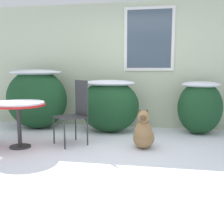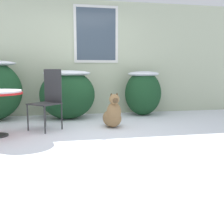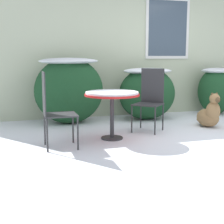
# 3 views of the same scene
# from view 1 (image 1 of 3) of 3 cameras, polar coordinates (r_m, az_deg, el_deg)

# --- Properties ---
(ground_plane) EXTENTS (16.00, 16.00, 0.00)m
(ground_plane) POSITION_cam_1_polar(r_m,az_deg,el_deg) (4.10, -1.57, -8.87)
(ground_plane) COLOR white
(house_wall) EXTENTS (8.00, 0.10, 2.62)m
(house_wall) POSITION_cam_1_polar(r_m,az_deg,el_deg) (6.08, 3.04, 9.55)
(house_wall) COLOR #B2BC9E
(house_wall) RESTS_ON ground_plane
(shrub_left) EXTENTS (1.30, 0.89, 1.24)m
(shrub_left) POSITION_cam_1_polar(r_m,az_deg,el_deg) (6.08, -15.10, 2.86)
(shrub_left) COLOR #194223
(shrub_left) RESTS_ON ground_plane
(shrub_middle) EXTENTS (1.17, 0.82, 1.03)m
(shrub_middle) POSITION_cam_1_polar(r_m,az_deg,el_deg) (5.52, -0.54, 1.55)
(shrub_middle) COLOR #194223
(shrub_middle) RESTS_ON ground_plane
(shrub_right) EXTENTS (0.84, 0.73, 1.01)m
(shrub_right) POSITION_cam_1_polar(r_m,az_deg,el_deg) (5.63, 17.42, 1.17)
(shrub_right) COLOR #194223
(shrub_right) RESTS_ON ground_plane
(patio_table) EXTENTS (0.84, 0.84, 0.73)m
(patio_table) POSITION_cam_1_polar(r_m,az_deg,el_deg) (4.63, -18.50, 0.82)
(patio_table) COLOR #2D2D30
(patio_table) RESTS_ON ground_plane
(patio_chair_near_table) EXTENTS (0.63, 0.63, 1.06)m
(patio_chair_near_table) POSITION_cam_1_polar(r_m,az_deg,el_deg) (4.67, -7.50, 0.35)
(patio_chair_near_table) COLOR #2D2D30
(patio_chair_near_table) RESTS_ON ground_plane
(dog) EXTENTS (0.35, 0.70, 0.64)m
(dog) POSITION_cam_1_polar(r_m,az_deg,el_deg) (4.44, 6.43, -4.52)
(dog) COLOR #937047
(dog) RESTS_ON ground_plane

